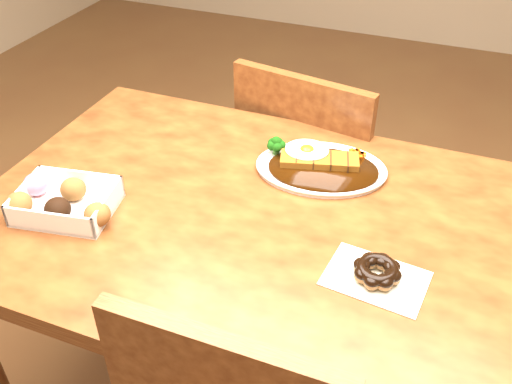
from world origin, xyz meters
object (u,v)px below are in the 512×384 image
(table, at_px, (260,249))
(chair_far, at_px, (315,179))
(donut_box, at_px, (63,201))
(katsu_curry_plate, at_px, (319,165))
(pon_de_ring, at_px, (377,272))

(table, relative_size, chair_far, 1.38)
(table, distance_m, donut_box, 0.43)
(katsu_curry_plate, relative_size, pon_de_ring, 1.71)
(table, height_order, donut_box, donut_box)
(chair_far, distance_m, pon_de_ring, 0.75)
(pon_de_ring, bearing_deg, table, 159.63)
(katsu_curry_plate, bearing_deg, donut_box, -143.10)
(table, relative_size, donut_box, 5.11)
(pon_de_ring, bearing_deg, chair_far, 114.35)
(chair_far, height_order, katsu_curry_plate, chair_far)
(donut_box, height_order, pon_de_ring, donut_box)
(chair_far, bearing_deg, donut_box, 71.68)
(donut_box, bearing_deg, pon_de_ring, 3.68)
(katsu_curry_plate, distance_m, pon_de_ring, 0.36)
(pon_de_ring, bearing_deg, katsu_curry_plate, 123.29)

